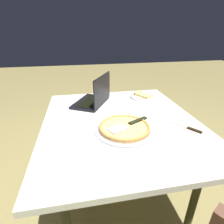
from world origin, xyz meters
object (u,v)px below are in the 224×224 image
dining_table (120,128)px  pizza_tray (124,128)px  laptop (94,98)px  pizza_plate (143,96)px  table_knife (188,128)px

dining_table → pizza_tray: 0.15m
dining_table → laptop: laptop is taller
pizza_plate → pizza_tray: 0.59m
laptop → table_knife: laptop is taller
laptop → pizza_plate: bearing=98.4°
pizza_plate → pizza_tray: size_ratio=0.64×
pizza_tray → pizza_plate: bearing=149.2°
dining_table → laptop: (-0.32, -0.14, 0.11)m
laptop → pizza_tray: (0.45, 0.14, -0.04)m
laptop → dining_table: bearing=24.5°
dining_table → pizza_plate: pizza_plate is taller
table_knife → pizza_tray: bearing=-98.3°
dining_table → pizza_plate: bearing=142.2°
laptop → table_knife: bearing=46.5°
laptop → pizza_plate: size_ratio=1.67×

